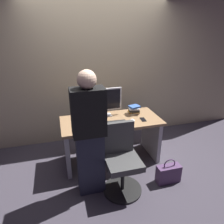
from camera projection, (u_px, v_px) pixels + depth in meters
The scene contains 13 objects.
ground_plane at pixel (111, 159), 3.46m from camera, with size 9.00×9.00×0.00m, color #3D3842.
wall_back at pixel (98, 61), 3.70m from camera, with size 6.40×0.10×3.00m, color tan.
desk at pixel (111, 132), 3.26m from camera, with size 1.54×0.70×0.73m.
office_chair at pixel (122, 162), 2.69m from camera, with size 0.52×0.52×0.94m.
person_at_desk at pixel (89, 135), 2.51m from camera, with size 0.40×0.24×1.64m.
monitor at pixel (105, 101), 3.23m from camera, with size 0.54×0.15×0.46m.
keyboard at pixel (112, 123), 3.05m from camera, with size 0.43×0.13×0.02m, color #262626.
mouse at pixel (133, 120), 3.12m from camera, with size 0.06×0.10×0.03m, color white.
cup_near_keyboard at pixel (81, 126), 2.88m from camera, with size 0.08×0.08×0.09m, color silver.
cup_by_monitor at pixel (85, 117), 3.19m from camera, with size 0.08×0.08×0.08m, color #3372B2.
book_stack at pixel (134, 110), 3.38m from camera, with size 0.20×0.19×0.14m.
cell_phone at pixel (143, 119), 3.18m from camera, with size 0.07×0.14×0.01m, color black.
handbag at pixel (168, 173), 2.91m from camera, with size 0.34×0.14×0.38m.
Camera 1 is at (-0.77, -2.79, 2.06)m, focal length 32.92 mm.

